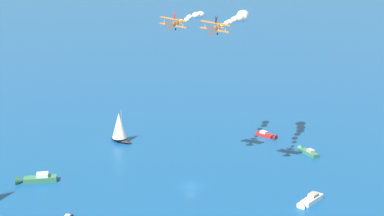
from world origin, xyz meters
The scene contains 12 objects.
ground_plane centered at (0.00, 0.00, 0.00)m, with size 2000.00×2000.00×0.00m, color navy.
motorboat_far_port centered at (-26.11, 16.52, 0.70)m, with size 8.61×6.96×2.58m.
motorboat_far_stbd centered at (-40.07, -15.09, 0.63)m, with size 3.87×8.31×2.34m.
motorboat_inshore centered at (39.87, -12.32, 0.83)m, with size 10.77×3.40×3.08m.
motorboat_trailing centered at (-33.69, -32.13, 0.60)m, with size 5.91×7.40×2.21m.
sailboat_ahead centered at (14.26, -38.70, 4.97)m, with size 7.33×7.92×10.90m.
biplane_lead centered at (-5.23, 3.64, 41.87)m, with size 6.92×6.97×3.65m.
wingwalker_lead centered at (-5.45, 3.79, 44.04)m, with size 0.83×0.57×1.78m.
smoke_trail_lead centered at (-18.00, -16.64, 41.58)m, with size 15.98×24.95×3.34m.
biplane_wingman centered at (2.51, -7.88, 41.63)m, with size 6.92×6.97×3.65m.
wingwalker_wingman centered at (2.29, -7.73, 43.81)m, with size 0.83×0.57×1.78m.
smoke_trail_wingman centered at (-7.00, -22.82, 41.60)m, with size 11.81×17.06×2.58m.
Camera 1 is at (30.42, 129.92, 60.52)m, focal length 51.71 mm.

